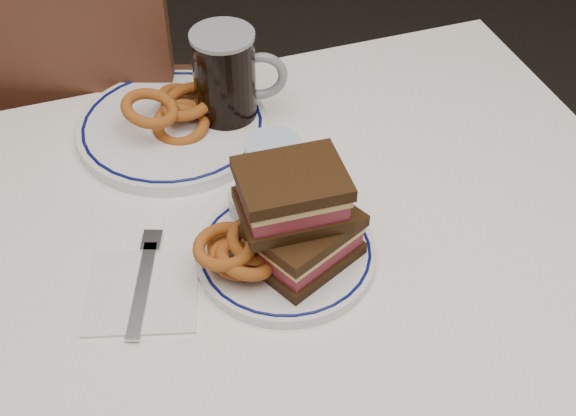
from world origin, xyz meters
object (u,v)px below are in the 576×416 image
object	(u,v)px
reuben_sandwich	(298,217)
far_plate	(173,128)
chair_far	(74,132)
beer_mug	(227,79)
main_plate	(286,253)

from	to	relation	value
reuben_sandwich	far_plate	xyz separation A→B (m)	(-0.09, 0.32, -0.07)
chair_far	beer_mug	world-z (taller)	chair_far
chair_far	main_plate	bearing A→B (deg)	-70.16
main_plate	beer_mug	bearing A→B (deg)	87.99
main_plate	far_plate	distance (m)	0.32
chair_far	beer_mug	xyz separation A→B (m)	(0.24, -0.32, 0.28)
beer_mug	far_plate	world-z (taller)	beer_mug
reuben_sandwich	beer_mug	xyz separation A→B (m)	(-0.00, 0.32, -0.00)
chair_far	main_plate	world-z (taller)	chair_far
chair_far	reuben_sandwich	xyz separation A→B (m)	(0.24, -0.64, 0.28)
main_plate	reuben_sandwich	world-z (taller)	reuben_sandwich
main_plate	chair_far	bearing A→B (deg)	109.84
chair_far	far_plate	distance (m)	0.41
chair_far	reuben_sandwich	size ratio (longest dim) A/B	6.21
beer_mug	chair_far	bearing A→B (deg)	126.47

